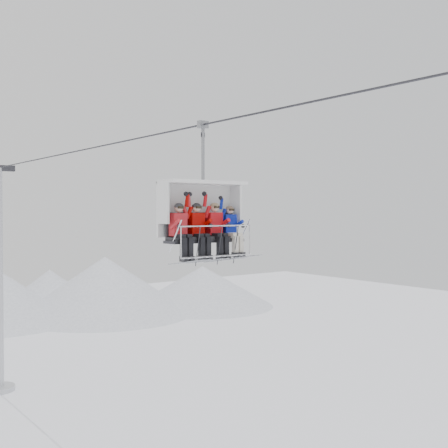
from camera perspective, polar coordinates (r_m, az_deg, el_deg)
haul_cable at (r=16.01m, az=0.00°, el=10.50°), size 0.06×50.00×0.06m
chairlift_carrier at (r=16.74m, az=-2.42°, el=1.31°), size 2.69×1.17×3.98m
skier_far_left at (r=15.98m, az=-4.47°, el=-0.47°), size 0.45×1.69×1.75m
skier_center_left at (r=16.32m, az=-2.65°, el=-0.42°), size 0.45×1.69×1.76m
skier_center_right at (r=16.71m, az=-0.82°, el=-0.36°), size 0.46×1.69×1.78m
skier_far_right at (r=17.05m, az=0.73°, el=-0.46°), size 0.41×1.69×1.64m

